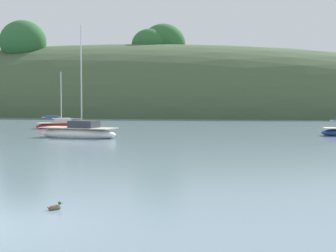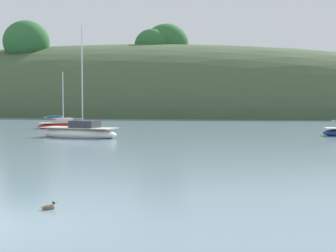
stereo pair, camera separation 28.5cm
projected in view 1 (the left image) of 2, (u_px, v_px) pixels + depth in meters
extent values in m
ellipsoid|color=#425638|center=(97.00, 114.00, 89.69)|extent=(150.00, 36.00, 24.90)
ellipsoid|color=#2D6633|center=(149.00, 45.00, 86.04)|extent=(6.25, 5.69, 5.69)
ellipsoid|color=#2D6633|center=(163.00, 44.00, 87.88)|extent=(7.90, 7.18, 7.18)
ellipsoid|color=#2D6633|center=(23.00, 42.00, 84.76)|extent=(8.03, 7.30, 7.30)
ellipsoid|color=red|center=(59.00, 126.00, 48.46)|extent=(4.48, 4.11, 0.73)
cube|color=beige|center=(59.00, 123.00, 48.44)|extent=(4.12, 3.78, 0.06)
cube|color=beige|center=(63.00, 120.00, 48.59)|extent=(1.76, 1.71, 0.45)
cylinder|color=silver|center=(61.00, 97.00, 48.40)|extent=(0.09, 0.09, 5.00)
cylinder|color=silver|center=(52.00, 117.00, 48.07)|extent=(1.51, 1.28, 0.07)
ellipsoid|color=#2D4784|center=(52.00, 117.00, 48.06)|extent=(1.53, 1.33, 0.20)
ellipsoid|color=white|center=(78.00, 134.00, 36.82)|extent=(6.54, 3.18, 1.00)
cube|color=beige|center=(78.00, 128.00, 36.79)|extent=(6.02, 2.92, 0.06)
cube|color=#333842|center=(84.00, 124.00, 36.59)|extent=(2.21, 1.71, 0.55)
cylinder|color=silver|center=(81.00, 77.00, 36.46)|extent=(0.09, 0.09, 7.60)
cylinder|color=silver|center=(67.00, 119.00, 37.13)|extent=(2.61, 0.52, 0.07)
ellipsoid|color=brown|center=(55.00, 208.00, 13.01)|extent=(0.36, 0.37, 0.16)
sphere|color=#1E4723|center=(60.00, 203.00, 13.08)|extent=(0.09, 0.09, 0.09)
cone|color=gold|center=(62.00, 203.00, 13.12)|extent=(0.06, 0.06, 0.04)
cone|color=brown|center=(49.00, 208.00, 12.92)|extent=(0.10, 0.10, 0.08)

